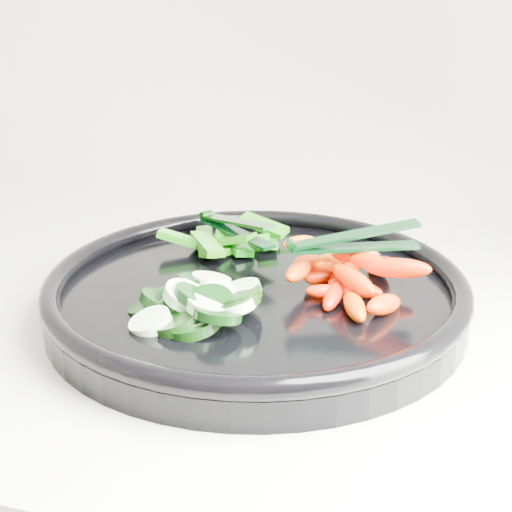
# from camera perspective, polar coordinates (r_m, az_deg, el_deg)

# --- Properties ---
(veggie_tray) EXTENTS (0.40, 0.40, 0.04)m
(veggie_tray) POSITION_cam_1_polar(r_m,az_deg,el_deg) (0.64, 0.00, -2.91)
(veggie_tray) COLOR black
(veggie_tray) RESTS_ON counter
(cucumber_pile) EXTENTS (0.12, 0.12, 0.04)m
(cucumber_pile) POSITION_cam_1_polar(r_m,az_deg,el_deg) (0.59, -5.02, -3.83)
(cucumber_pile) COLOR black
(cucumber_pile) RESTS_ON veggie_tray
(carrot_pile) EXTENTS (0.14, 0.14, 0.06)m
(carrot_pile) POSITION_cam_1_polar(r_m,az_deg,el_deg) (0.62, 7.56, -1.53)
(carrot_pile) COLOR #E90E00
(carrot_pile) RESTS_ON veggie_tray
(pepper_pile) EXTENTS (0.12, 0.12, 0.04)m
(pepper_pile) POSITION_cam_1_polar(r_m,az_deg,el_deg) (0.72, -2.10, 1.13)
(pepper_pile) COLOR #19690A
(pepper_pile) RESTS_ON veggie_tray
(tong_carrot) EXTENTS (0.11, 0.06, 0.02)m
(tong_carrot) POSITION_cam_1_polar(r_m,az_deg,el_deg) (0.61, 7.59, 1.17)
(tong_carrot) COLOR black
(tong_carrot) RESTS_ON carrot_pile
(tong_pepper) EXTENTS (0.10, 0.08, 0.02)m
(tong_pepper) POSITION_cam_1_polar(r_m,az_deg,el_deg) (0.71, -1.76, 2.41)
(tong_pepper) COLOR black
(tong_pepper) RESTS_ON pepper_pile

